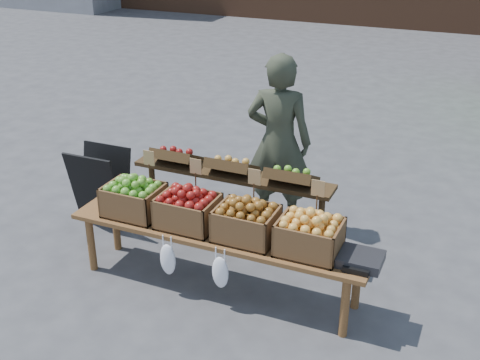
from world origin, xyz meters
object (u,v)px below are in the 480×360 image
at_px(display_bench, 217,260).
at_px(crate_golden_apples, 134,200).
at_px(back_table, 232,199).
at_px(weighing_scale, 361,259).
at_px(crate_green_apples, 309,237).
at_px(chalkboard_sign, 101,187).
at_px(crate_red_apples, 246,224).
at_px(vendor, 279,142).
at_px(crate_russet_pears, 188,211).

bearing_deg(display_bench, crate_golden_apples, 180.00).
relative_size(back_table, weighing_scale, 6.18).
distance_m(crate_golden_apples, crate_green_apples, 1.65).
relative_size(chalkboard_sign, display_bench, 0.32).
bearing_deg(back_table, weighing_scale, -26.72).
distance_m(chalkboard_sign, display_bench, 1.74).
relative_size(display_bench, crate_red_apples, 5.40).
distance_m(vendor, crate_red_apples, 1.40).
bearing_deg(display_bench, crate_russet_pears, 180.00).
distance_m(crate_golden_apples, weighing_scale, 2.08).
distance_m(back_table, weighing_scale, 1.60).
xyz_separation_m(vendor, crate_green_apples, (0.77, -1.37, -0.21)).
distance_m(back_table, crate_golden_apples, 0.99).
bearing_deg(back_table, display_bench, -75.95).
height_order(back_table, display_bench, back_table).
distance_m(vendor, back_table, 0.80).
relative_size(vendor, crate_russet_pears, 3.68).
xyz_separation_m(back_table, weighing_scale, (1.43, -0.72, 0.09)).
height_order(chalkboard_sign, crate_russet_pears, chalkboard_sign).
xyz_separation_m(back_table, crate_red_apples, (0.46, -0.72, 0.19)).
bearing_deg(vendor, crate_green_apples, 112.45).
relative_size(chalkboard_sign, crate_golden_apples, 1.73).
bearing_deg(weighing_scale, crate_green_apples, 180.00).
xyz_separation_m(crate_golden_apples, crate_russet_pears, (0.55, 0.00, 0.00)).
height_order(vendor, display_bench, vendor).
distance_m(vendor, display_bench, 1.51).
xyz_separation_m(vendor, crate_red_apples, (0.22, -1.37, -0.21)).
bearing_deg(display_bench, vendor, 87.66).
bearing_deg(crate_red_apples, crate_golden_apples, 180.00).
bearing_deg(crate_green_apples, crate_golden_apples, 180.00).
bearing_deg(chalkboard_sign, vendor, 24.47).
distance_m(crate_green_apples, weighing_scale, 0.44).
xyz_separation_m(vendor, chalkboard_sign, (-1.69, -0.79, -0.49)).
bearing_deg(weighing_scale, crate_golden_apples, 180.00).
bearing_deg(vendor, crate_red_apples, 92.18).
height_order(display_bench, crate_green_apples, crate_green_apples).
relative_size(vendor, crate_green_apples, 3.68).
relative_size(crate_russet_pears, crate_green_apples, 1.00).
height_order(back_table, crate_green_apples, back_table).
bearing_deg(crate_red_apples, weighing_scale, 0.00).
relative_size(back_table, crate_green_apples, 4.20).
bearing_deg(crate_green_apples, crate_red_apples, 180.00).
xyz_separation_m(chalkboard_sign, weighing_scale, (2.88, -0.58, 0.18)).
height_order(vendor, crate_russet_pears, vendor).
height_order(vendor, crate_green_apples, vendor).
xyz_separation_m(crate_red_apples, weighing_scale, (0.97, 0.00, -0.10)).
xyz_separation_m(chalkboard_sign, back_table, (1.45, 0.14, 0.09)).
height_order(crate_russet_pears, weighing_scale, crate_russet_pears).
xyz_separation_m(back_table, crate_golden_apples, (-0.64, -0.72, 0.19)).
height_order(vendor, weighing_scale, vendor).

